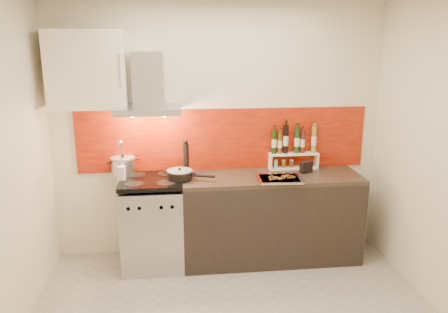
{
  "coord_description": "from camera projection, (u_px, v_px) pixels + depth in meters",
  "views": [
    {
      "loc": [
        -0.45,
        -3.01,
        2.19
      ],
      "look_at": [
        0.0,
        0.95,
        1.15
      ],
      "focal_mm": 35.0,
      "sensor_mm": 36.0,
      "label": 1
    }
  ],
  "objects": [
    {
      "name": "stock_pot",
      "position": [
        123.0,
        166.0,
        4.37
      ],
      "size": [
        0.24,
        0.24,
        0.21
      ],
      "color": "#B7B7BA",
      "rests_on": "range_stove"
    },
    {
      "name": "counter",
      "position": [
        270.0,
        217.0,
        4.5
      ],
      "size": [
        1.8,
        0.6,
        0.9
      ],
      "color": "black",
      "rests_on": "ground"
    },
    {
      "name": "saute_pan",
      "position": [
        181.0,
        174.0,
        4.23
      ],
      "size": [
        0.46,
        0.25,
        0.11
      ],
      "color": "black",
      "rests_on": "range_stove"
    },
    {
      "name": "utensil_jar",
      "position": [
        121.0,
        169.0,
        4.18
      ],
      "size": [
        0.09,
        0.13,
        0.41
      ],
      "color": "silver",
      "rests_on": "range_stove"
    },
    {
      "name": "range_hood",
      "position": [
        148.0,
        91.0,
        4.17
      ],
      "size": [
        0.62,
        0.5,
        0.61
      ],
      "color": "#B7B7BA",
      "rests_on": "back_wall"
    },
    {
      "name": "caddy_box",
      "position": [
        306.0,
        167.0,
        4.46
      ],
      "size": [
        0.14,
        0.11,
        0.11
      ],
      "primitive_type": "cube",
      "rotation": [
        0.0,
        0.0,
        0.43
      ],
      "color": "black",
      "rests_on": "counter"
    },
    {
      "name": "upper_cabinet",
      "position": [
        87.0,
        70.0,
        4.05
      ],
      "size": [
        0.7,
        0.35,
        0.72
      ],
      "primitive_type": "cube",
      "color": "white",
      "rests_on": "back_wall"
    },
    {
      "name": "step_shelf",
      "position": [
        293.0,
        150.0,
        4.58
      ],
      "size": [
        0.52,
        0.14,
        0.47
      ],
      "color": "white",
      "rests_on": "counter"
    },
    {
      "name": "backsplash",
      "position": [
        224.0,
        139.0,
        4.53
      ],
      "size": [
        3.0,
        0.02,
        0.64
      ],
      "primitive_type": "cube",
      "color": "maroon",
      "rests_on": "back_wall"
    },
    {
      "name": "range_stove",
      "position": [
        153.0,
        223.0,
        4.36
      ],
      "size": [
        0.6,
        0.6,
        0.91
      ],
      "color": "#B7B7BA",
      "rests_on": "ground"
    },
    {
      "name": "pepper_mill",
      "position": [
        186.0,
        158.0,
        4.38
      ],
      "size": [
        0.06,
        0.06,
        0.36
      ],
      "color": "black",
      "rests_on": "counter"
    },
    {
      "name": "back_wall",
      "position": [
        219.0,
        132.0,
        4.52
      ],
      "size": [
        3.4,
        0.02,
        2.6
      ],
      "primitive_type": "cube",
      "color": "silver",
      "rests_on": "ground"
    },
    {
      "name": "baking_tray",
      "position": [
        280.0,
        179.0,
        4.23
      ],
      "size": [
        0.45,
        0.35,
        0.03
      ],
      "color": "silver",
      "rests_on": "counter"
    }
  ]
}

